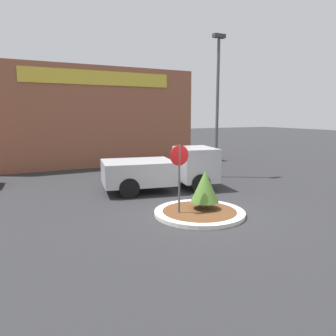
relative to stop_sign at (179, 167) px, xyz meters
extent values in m
plane|color=#2D2D30|center=(0.74, -0.16, -1.75)|extent=(120.00, 120.00, 0.00)
cylinder|color=silver|center=(0.74, -0.16, -1.68)|extent=(3.22, 3.22, 0.14)
cylinder|color=brown|center=(0.74, -0.16, -1.68)|extent=(2.64, 2.64, 0.14)
cylinder|color=#4C4C51|center=(0.00, 0.00, -0.49)|extent=(0.07, 0.07, 2.52)
cylinder|color=#B71414|center=(0.00, 0.00, 0.40)|extent=(0.71, 0.03, 0.71)
cylinder|color=brown|center=(1.05, -0.02, -1.48)|extent=(0.08, 0.08, 0.26)
cone|color=#4C752D|center=(1.05, -0.02, -0.77)|extent=(1.02, 1.02, 1.15)
cube|color=#B2B2B7|center=(2.88, 3.54, -0.57)|extent=(2.07, 2.51, 1.56)
cube|color=#B2B2B7|center=(0.11, 4.09, -0.83)|extent=(3.53, 2.91, 1.04)
cube|color=black|center=(3.45, 3.42, -0.30)|extent=(0.43, 1.96, 0.55)
cylinder|color=black|center=(2.94, 4.62, -1.31)|extent=(0.91, 0.42, 0.87)
cylinder|color=black|center=(2.51, 2.51, -1.31)|extent=(0.91, 0.42, 0.87)
cylinder|color=black|center=(-0.24, 5.26, -1.31)|extent=(0.91, 0.42, 0.87)
cylinder|color=black|center=(-0.66, 3.15, -1.31)|extent=(0.91, 0.42, 0.87)
cube|color=#93563D|center=(0.61, 14.64, 1.57)|extent=(13.81, 6.00, 6.63)
cube|color=gold|center=(0.61, 11.61, 4.07)|extent=(9.66, 0.08, 0.90)
cylinder|color=#4C4C51|center=(5.40, 5.39, 2.00)|extent=(0.16, 0.16, 7.48)
cube|color=#38383D|center=(5.40, 5.39, 5.89)|extent=(0.70, 0.30, 0.20)
camera|label=1|loc=(-5.40, -9.61, 1.79)|focal=35.00mm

